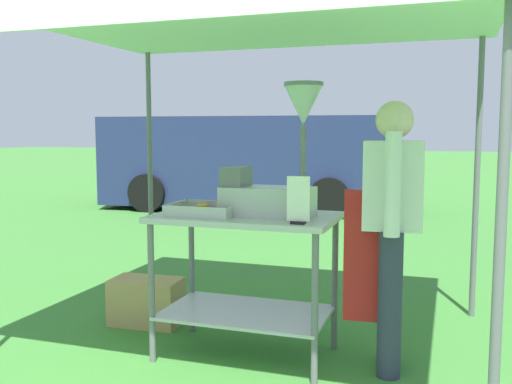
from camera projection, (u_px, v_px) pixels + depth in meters
The scene contains 9 objects.
ground_plane at pixel (364, 231), 8.29m from camera, with size 70.00×70.00×0.00m, color #3D7F33.
stall_canopy at pixel (251, 22), 3.59m from camera, with size 3.01×2.52×2.19m.
donut_cart at pixel (246, 253), 3.65m from camera, with size 1.13×0.68×0.91m.
donut_tray at pixel (205, 211), 3.61m from camera, with size 0.42×0.34×0.07m.
donut_fryer at pixel (275, 172), 3.52m from camera, with size 0.62×0.28×0.81m.
menu_sign at pixel (298, 203), 3.25m from camera, with size 0.13×0.05×0.27m.
vendor at pixel (391, 222), 3.40m from camera, with size 0.46×0.54×1.61m.
supply_crate at pixel (146, 302), 4.30m from camera, with size 0.53×0.33×0.34m.
van_navy at pixel (248, 161), 10.74m from camera, with size 5.36×2.41×1.69m.
Camera 1 is at (1.15, -2.25, 1.44)m, focal length 40.52 mm.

